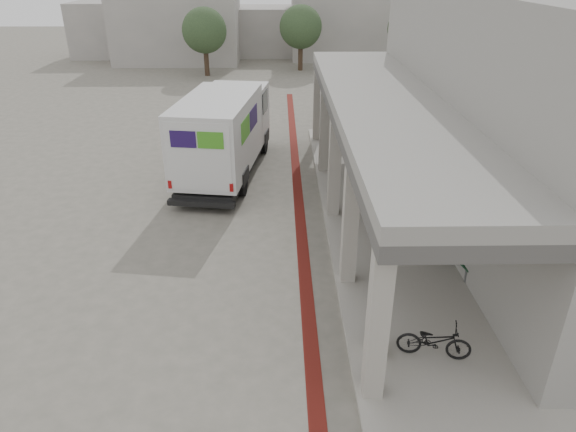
{
  "coord_description": "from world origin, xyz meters",
  "views": [
    {
      "loc": [
        0.33,
        -10.95,
        7.74
      ],
      "look_at": [
        0.54,
        1.3,
        1.6
      ],
      "focal_mm": 32.0,
      "sensor_mm": 36.0,
      "label": 1
    }
  ],
  "objects_px": {
    "utility_cabinet": "(445,240)",
    "bicycle_black": "(434,341)",
    "bench": "(458,259)",
    "fedex_truck": "(224,131)"
  },
  "relations": [
    {
      "from": "fedex_truck",
      "to": "utility_cabinet",
      "type": "height_order",
      "value": "fedex_truck"
    },
    {
      "from": "bench",
      "to": "bicycle_black",
      "type": "bearing_deg",
      "value": -127.59
    },
    {
      "from": "bench",
      "to": "fedex_truck",
      "type": "bearing_deg",
      "value": 120.72
    },
    {
      "from": "utility_cabinet",
      "to": "bicycle_black",
      "type": "relative_size",
      "value": 0.64
    },
    {
      "from": "fedex_truck",
      "to": "bicycle_black",
      "type": "distance_m",
      "value": 12.24
    },
    {
      "from": "utility_cabinet",
      "to": "bicycle_black",
      "type": "bearing_deg",
      "value": -118.22
    },
    {
      "from": "bench",
      "to": "utility_cabinet",
      "type": "relative_size",
      "value": 1.74
    },
    {
      "from": "utility_cabinet",
      "to": "bicycle_black",
      "type": "height_order",
      "value": "utility_cabinet"
    },
    {
      "from": "bench",
      "to": "utility_cabinet",
      "type": "distance_m",
      "value": 0.73
    },
    {
      "from": "utility_cabinet",
      "to": "bicycle_black",
      "type": "xyz_separation_m",
      "value": [
        -1.43,
        -4.18,
        -0.09
      ]
    }
  ]
}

